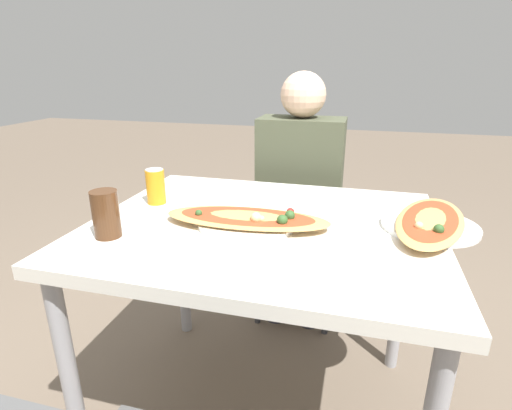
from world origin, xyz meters
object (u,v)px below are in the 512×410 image
pizza_main (248,219)px  person_seated (299,183)px  drink_glass (106,214)px  pizza_second (430,223)px  soda_can (156,186)px  chair_far_seated (301,215)px  dining_table (264,246)px

pizza_main → person_seated: bearing=85.5°
drink_glass → pizza_second: drink_glass is taller
soda_can → drink_glass: 0.30m
chair_far_seated → person_seated: person_seated is taller
person_seated → pizza_main: 0.70m
dining_table → drink_glass: 0.49m
drink_glass → pizza_second: bearing=18.4°
person_seated → drink_glass: bearing=64.3°
soda_can → pizza_second: (0.92, 0.00, -0.04)m
dining_table → soda_can: (-0.42, 0.08, 0.15)m
soda_can → pizza_second: size_ratio=0.25×
person_seated → pizza_main: (-0.05, -0.69, 0.08)m
pizza_main → pizza_second: 0.56m
dining_table → pizza_main: (-0.04, -0.04, 0.10)m
dining_table → chair_far_seated: size_ratio=1.20×
pizza_second → chair_far_seated: bearing=125.3°
dining_table → chair_far_seated: 0.79m
drink_glass → pizza_main: bearing=26.5°
chair_far_seated → soda_can: bearing=58.1°
soda_can → pizza_second: bearing=0.1°
soda_can → drink_glass: (0.01, -0.30, 0.01)m
chair_far_seated → soda_can: 0.87m
person_seated → soda_can: 0.73m
pizza_main → pizza_second: (0.54, 0.12, -0.00)m
dining_table → pizza_main: bearing=-139.6°
person_seated → pizza_second: size_ratio=2.45×
dining_table → person_seated: bearing=89.0°
chair_far_seated → pizza_main: chair_far_seated is taller
dining_table → chair_far_seated: bearing=89.1°
chair_far_seated → soda_can: size_ratio=7.19×
person_seated → pizza_second: (0.49, -0.58, 0.08)m
person_seated → soda_can: bearing=53.4°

